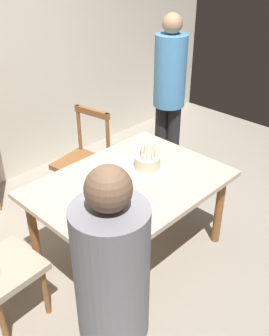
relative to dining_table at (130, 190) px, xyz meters
name	(u,v)px	position (x,y,z in m)	size (l,w,h in m)	color
ground	(130,252)	(0.00, 0.00, -0.64)	(6.40, 6.40, 0.00)	#9E9384
dining_table	(130,190)	(0.00, 0.00, 0.00)	(1.47, 1.07, 0.72)	beige
birthday_cake	(147,163)	(0.23, 0.03, 0.14)	(0.28, 0.28, 0.18)	silver
plate_near_celebrant	(113,218)	(-0.41, -0.24, 0.09)	(0.22, 0.22, 0.01)	white
plate_far_side	(102,173)	(-0.07, 0.24, 0.09)	(0.22, 0.22, 0.01)	white
fork_near_celebrant	(95,230)	(-0.57, -0.24, 0.09)	(0.18, 0.02, 0.01)	silver
fork_far_side	(87,182)	(-0.23, 0.23, 0.09)	(0.18, 0.02, 0.01)	silver
chair_spindle_back	(83,162)	(0.22, 0.86, -0.18)	(0.51, 0.51, 0.95)	brown
person_celebrant	(113,304)	(-1.00, -0.89, 0.30)	(0.32, 0.32, 1.64)	#262328
person_guest	(169,91)	(1.18, 0.60, 0.36)	(0.32, 0.32, 1.75)	#262328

